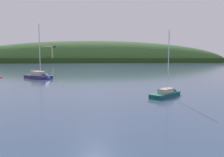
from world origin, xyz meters
name	(u,v)px	position (x,y,z in m)	size (l,w,h in m)	color
far_shoreline_hill	(98,62)	(5.34, 256.56, 0.26)	(423.20, 102.65, 51.55)	#27431B
dockside_crane	(52,54)	(-41.40, 213.56, 8.50)	(12.66, 8.85, 17.48)	#4C4C51
sailboat_near_mooring	(168,94)	(9.13, 28.23, 0.23)	(5.72, 5.21, 9.88)	#0F564C
sailboat_outer_reach	(41,77)	(-14.51, 54.68, 0.31)	(8.85, 8.19, 15.16)	navy
mooring_buoy_midchannel	(1,78)	(-25.46, 57.75, 0.00)	(0.70, 0.70, 0.78)	red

